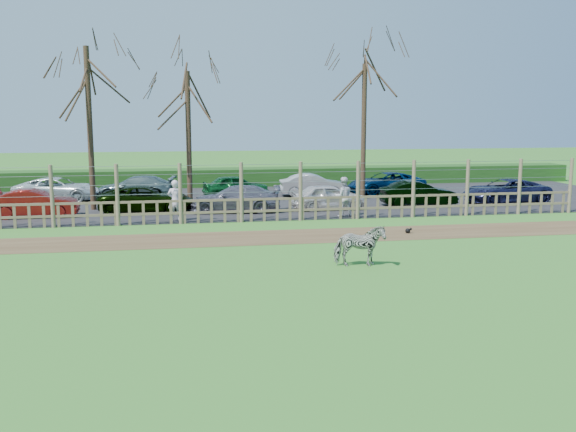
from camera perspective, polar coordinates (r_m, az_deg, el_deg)
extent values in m
plane|color=#51A63F|center=(19.04, -1.67, -4.53)|extent=(120.00, 120.00, 0.00)
cube|color=brown|center=(23.40, -3.26, -1.95)|extent=(34.00, 2.80, 0.01)
cube|color=#232326|center=(33.22, -5.27, 1.34)|extent=(44.00, 13.00, 0.04)
cube|color=#1E4716|center=(40.10, -6.11, 3.42)|extent=(46.00, 2.00, 1.10)
cube|color=brown|center=(26.75, -4.14, 0.40)|extent=(30.00, 0.06, 0.10)
cube|color=brown|center=(26.68, -4.16, 1.46)|extent=(30.00, 0.06, 0.10)
cylinder|color=brown|center=(26.96, -20.24, 1.64)|extent=(0.16, 0.16, 2.50)
cylinder|color=brown|center=(26.62, -14.94, 1.81)|extent=(0.16, 0.16, 2.50)
cylinder|color=brown|center=(26.51, -9.55, 1.97)|extent=(0.16, 0.16, 2.50)
cylinder|color=brown|center=(26.65, -4.16, 2.10)|extent=(0.16, 0.16, 2.50)
cylinder|color=brown|center=(27.01, 1.13, 2.22)|extent=(0.16, 0.16, 2.50)
cylinder|color=brown|center=(27.59, 6.23, 2.31)|extent=(0.16, 0.16, 2.50)
cylinder|color=brown|center=(28.39, 11.09, 2.39)|extent=(0.16, 0.16, 2.50)
cylinder|color=brown|center=(29.37, 15.65, 2.44)|extent=(0.16, 0.16, 2.50)
cylinder|color=brown|center=(30.53, 19.89, 2.47)|extent=(0.16, 0.16, 2.50)
cylinder|color=brown|center=(31.85, 23.81, 2.49)|extent=(0.16, 0.16, 2.50)
cylinder|color=gray|center=(26.65, -4.16, 2.10)|extent=(30.00, 0.02, 0.02)
cylinder|color=gray|center=(26.60, -4.17, 2.96)|extent=(30.00, 0.02, 0.02)
cylinder|color=gray|center=(26.56, -4.18, 3.82)|extent=(30.00, 0.02, 0.02)
cylinder|color=gray|center=(26.53, -4.19, 4.57)|extent=(30.00, 0.02, 0.02)
cylinder|color=#3D2B1E|center=(31.07, -17.20, 7.34)|extent=(0.26, 0.26, 7.50)
cylinder|color=#3D2B1E|center=(31.85, -8.82, 6.77)|extent=(0.26, 0.26, 6.50)
cylinder|color=#3D2B1E|center=(33.74, 6.74, 7.36)|extent=(0.26, 0.26, 7.00)
imported|color=gray|center=(19.05, 6.36, -2.64)|extent=(1.55, 0.85, 1.25)
imported|color=silver|center=(27.09, -10.00, 1.36)|extent=(0.69, 0.51, 1.72)
imported|color=silver|center=(28.02, 4.91, 1.72)|extent=(0.85, 0.67, 1.72)
sphere|color=black|center=(24.66, 10.60, -1.31)|extent=(0.20, 0.20, 0.20)
sphere|color=black|center=(24.69, 10.86, -1.14)|extent=(0.10, 0.10, 0.10)
imported|color=maroon|center=(29.86, -21.60, 1.06)|extent=(3.67, 1.36, 1.20)
imported|color=black|center=(29.92, -12.47, 1.50)|extent=(4.38, 2.13, 1.20)
imported|color=slate|center=(29.34, -4.74, 1.54)|extent=(4.31, 2.19, 1.20)
imported|color=silver|center=(30.05, 3.62, 1.73)|extent=(3.60, 1.61, 1.20)
imported|color=black|center=(31.75, 11.49, 1.96)|extent=(3.70, 1.45, 1.20)
imported|color=#16183A|center=(33.97, 18.79, 2.11)|extent=(4.42, 2.23, 1.20)
imported|color=silver|center=(35.06, -19.77, 2.27)|extent=(4.55, 2.57, 1.20)
imported|color=slate|center=(34.73, -13.36, 2.50)|extent=(4.32, 2.20, 1.20)
imported|color=#0F5622|center=(34.44, -4.66, 2.66)|extent=(3.68, 1.86, 1.20)
imported|color=beige|center=(34.91, 2.25, 2.77)|extent=(3.70, 1.46, 1.20)
imported|color=#03244E|center=(36.26, 8.70, 2.91)|extent=(4.51, 2.45, 1.20)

